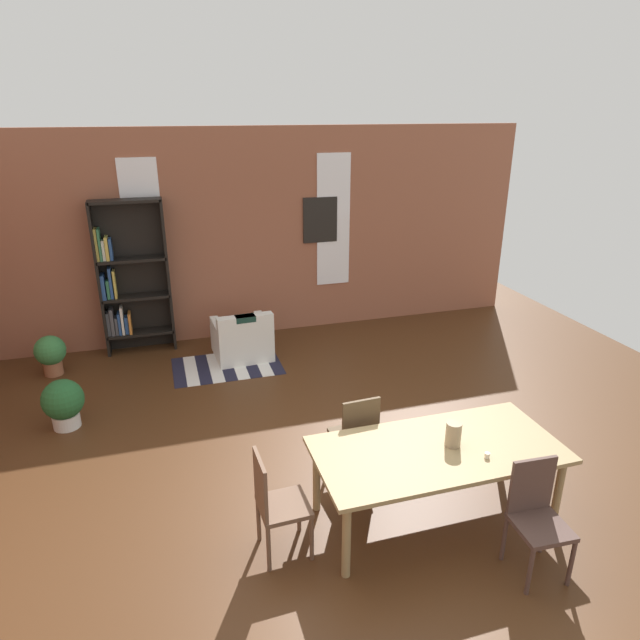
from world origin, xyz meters
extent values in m
plane|color=#4B2C16|center=(0.00, 0.00, 0.00)|extent=(11.17, 11.17, 0.00)
cube|color=#975840|center=(0.00, 4.36, 1.62)|extent=(9.36, 0.12, 3.25)
cube|color=white|center=(-1.46, 4.29, 1.79)|extent=(0.55, 0.02, 2.11)
cube|color=white|center=(1.46, 4.29, 1.79)|extent=(0.55, 0.02, 2.11)
cube|color=#9A8054|center=(0.85, -0.56, 0.72)|extent=(2.16, 1.02, 0.04)
cylinder|color=#9A8054|center=(-0.13, -0.97, 0.35)|extent=(0.07, 0.07, 0.70)
cylinder|color=#9A8054|center=(1.83, -0.97, 0.35)|extent=(0.07, 0.07, 0.70)
cylinder|color=#9A8054|center=(-0.13, -0.15, 0.35)|extent=(0.07, 0.07, 0.70)
cylinder|color=#9A8054|center=(1.83, -0.15, 0.35)|extent=(0.07, 0.07, 0.70)
cylinder|color=#998466|center=(0.99, -0.56, 0.85)|extent=(0.14, 0.14, 0.22)
cylinder|color=silver|center=(1.18, -0.81, 0.77)|extent=(0.04, 0.04, 0.05)
cube|color=#4C352E|center=(1.33, -1.37, 0.45)|extent=(0.42, 0.42, 0.04)
cube|color=#4C352E|center=(1.34, -1.19, 0.70)|extent=(0.38, 0.05, 0.50)
cylinder|color=#4C352E|center=(1.14, -1.54, 0.21)|extent=(0.04, 0.04, 0.43)
cylinder|color=#4C352E|center=(1.50, -1.56, 0.21)|extent=(0.04, 0.04, 0.43)
cylinder|color=#4C352E|center=(1.16, -1.18, 0.21)|extent=(0.04, 0.04, 0.43)
cylinder|color=#4C352E|center=(1.52, -1.20, 0.21)|extent=(0.04, 0.04, 0.43)
cube|color=brown|center=(-0.53, -0.56, 0.45)|extent=(0.41, 0.41, 0.04)
cube|color=brown|center=(-0.71, -0.57, 0.70)|extent=(0.04, 0.38, 0.50)
cylinder|color=brown|center=(-0.34, -0.74, 0.21)|extent=(0.04, 0.04, 0.43)
cylinder|color=brown|center=(-0.35, -0.38, 0.21)|extent=(0.04, 0.04, 0.43)
cylinder|color=brown|center=(-0.70, -0.75, 0.21)|extent=(0.04, 0.04, 0.43)
cylinder|color=brown|center=(-0.71, -0.39, 0.21)|extent=(0.04, 0.04, 0.43)
cube|color=#4E3C27|center=(0.36, 0.25, 0.45)|extent=(0.42, 0.42, 0.04)
cube|color=#4E3C27|center=(0.37, 0.06, 0.70)|extent=(0.38, 0.05, 0.50)
cylinder|color=#4E3C27|center=(0.53, 0.44, 0.21)|extent=(0.04, 0.04, 0.43)
cylinder|color=#4E3C27|center=(0.17, 0.42, 0.21)|extent=(0.04, 0.04, 0.43)
cylinder|color=#4E3C27|center=(0.55, 0.08, 0.21)|extent=(0.04, 0.04, 0.43)
cylinder|color=#4E3C27|center=(0.19, 0.06, 0.21)|extent=(0.04, 0.04, 0.43)
cube|color=black|center=(-2.15, 4.10, 1.15)|extent=(0.04, 0.29, 2.29)
cube|color=black|center=(-1.19, 4.10, 1.15)|extent=(0.04, 0.29, 2.29)
cube|color=black|center=(-1.67, 4.24, 1.15)|extent=(1.01, 0.01, 2.29)
cube|color=black|center=(-1.67, 4.10, 0.29)|extent=(0.97, 0.29, 0.04)
cube|color=#4C4C51|center=(-2.11, 4.10, 0.48)|extent=(0.05, 0.18, 0.35)
cube|color=#4C4C51|center=(-2.06, 4.10, 0.51)|extent=(0.05, 0.20, 0.41)
cube|color=#4C4C51|center=(-2.00, 4.10, 0.44)|extent=(0.04, 0.18, 0.26)
cube|color=#284C8C|center=(-1.96, 4.10, 0.47)|extent=(0.04, 0.21, 0.33)
cube|color=white|center=(-1.91, 4.10, 0.52)|extent=(0.04, 0.22, 0.43)
cube|color=#284C8C|center=(-1.86, 4.10, 0.44)|extent=(0.05, 0.17, 0.26)
cube|color=orange|center=(-1.81, 4.10, 0.46)|extent=(0.04, 0.23, 0.32)
cube|color=black|center=(-1.67, 4.10, 0.86)|extent=(0.97, 0.29, 0.04)
cube|color=#284C8C|center=(-2.11, 4.10, 1.06)|extent=(0.05, 0.24, 0.36)
cube|color=#33724C|center=(-2.05, 4.10, 1.02)|extent=(0.04, 0.17, 0.27)
cube|color=#284C8C|center=(-2.00, 4.10, 1.11)|extent=(0.04, 0.17, 0.46)
cube|color=gold|center=(-1.95, 4.10, 1.09)|extent=(0.03, 0.19, 0.41)
cube|color=black|center=(-1.67, 4.10, 1.43)|extent=(0.97, 0.29, 0.04)
cube|color=gold|center=(-2.12, 4.10, 1.68)|extent=(0.04, 0.20, 0.46)
cube|color=#33724C|center=(-2.08, 4.10, 1.68)|extent=(0.03, 0.23, 0.46)
cube|color=white|center=(-2.04, 4.10, 1.60)|extent=(0.04, 0.17, 0.29)
cube|color=gold|center=(-1.99, 4.10, 1.62)|extent=(0.04, 0.21, 0.34)
cube|color=#284C8C|center=(-1.94, 4.10, 1.61)|extent=(0.04, 0.18, 0.31)
cube|color=black|center=(-1.67, 4.10, 2.27)|extent=(0.97, 0.29, 0.04)
cube|color=white|center=(-0.23, 3.45, 0.20)|extent=(0.84, 0.84, 0.40)
cube|color=white|center=(-0.22, 3.13, 0.57)|extent=(0.81, 0.20, 0.35)
cube|color=white|center=(0.10, 3.47, 0.48)|extent=(0.16, 0.73, 0.15)
cube|color=white|center=(-0.57, 3.43, 0.48)|extent=(0.16, 0.73, 0.15)
cube|color=#19382D|center=(-0.22, 3.13, 0.71)|extent=(0.29, 0.19, 0.08)
cylinder|color=#9E6042|center=(-2.87, 3.58, 0.10)|extent=(0.25, 0.25, 0.20)
sphere|color=#387F42|center=(-2.87, 3.58, 0.36)|extent=(0.42, 0.42, 0.42)
cylinder|color=silver|center=(-2.52, 2.05, 0.09)|extent=(0.30, 0.30, 0.17)
sphere|color=#235B2D|center=(-2.52, 2.05, 0.36)|extent=(0.47, 0.47, 0.47)
cube|color=#1E1E33|center=(-1.19, 3.13, 0.00)|extent=(0.17, 0.98, 0.01)
cube|color=white|center=(-1.02, 3.13, 0.00)|extent=(0.17, 0.98, 0.01)
cube|color=#1E1E33|center=(-0.85, 3.13, 0.00)|extent=(0.17, 0.98, 0.01)
cube|color=white|center=(-0.68, 3.13, 0.00)|extent=(0.17, 0.98, 0.01)
cube|color=#1E1E33|center=(-0.51, 3.13, 0.00)|extent=(0.17, 0.98, 0.01)
cube|color=white|center=(-0.34, 3.13, 0.00)|extent=(0.17, 0.98, 0.01)
cube|color=#1E1E33|center=(-0.17, 3.13, 0.00)|extent=(0.17, 0.98, 0.01)
cube|color=white|center=(0.00, 3.13, 0.00)|extent=(0.17, 0.98, 0.01)
cube|color=#1E1E33|center=(0.17, 3.13, 0.00)|extent=(0.17, 0.98, 0.01)
cube|color=black|center=(1.24, 4.28, 1.81)|extent=(0.56, 0.03, 0.72)
camera|label=1|loc=(-1.30, -4.18, 3.50)|focal=31.14mm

